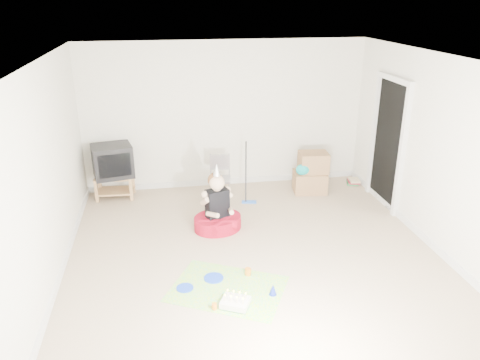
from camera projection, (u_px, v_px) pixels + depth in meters
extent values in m
plane|color=tan|center=(252.00, 250.00, 6.47)|extent=(5.00, 5.00, 0.00)
cube|color=black|center=(388.00, 145.00, 7.58)|extent=(0.02, 0.90, 2.05)
cube|color=#AC7E4E|center=(114.00, 177.00, 8.02)|extent=(0.66, 0.44, 0.03)
cube|color=#AC7E4E|center=(116.00, 191.00, 8.12)|extent=(0.66, 0.44, 0.03)
cube|color=#AC7E4E|center=(96.00, 191.00, 7.90)|extent=(0.05, 0.05, 0.40)
cube|color=#AC7E4E|center=(131.00, 190.00, 7.96)|extent=(0.05, 0.05, 0.40)
cube|color=#AC7E4E|center=(100.00, 184.00, 8.22)|extent=(0.05, 0.05, 0.40)
cube|color=#AC7E4E|center=(133.00, 182.00, 8.27)|extent=(0.05, 0.05, 0.40)
cube|color=black|center=(112.00, 161.00, 7.91)|extent=(0.74, 0.65, 0.55)
cube|color=#95959A|center=(220.00, 179.00, 7.91)|extent=(0.40, 0.39, 0.03)
cylinder|color=#95959A|center=(211.00, 179.00, 7.90)|extent=(0.02, 0.02, 0.79)
cylinder|color=#95959A|center=(229.00, 179.00, 7.91)|extent=(0.02, 0.02, 0.79)
cube|color=#976F49|center=(310.00, 182.00, 8.33)|extent=(0.62, 0.50, 0.37)
cube|color=#976F49|center=(313.00, 162.00, 8.23)|extent=(0.52, 0.43, 0.35)
ellipsoid|color=#0D9093|center=(303.00, 170.00, 8.10)|extent=(0.25, 0.17, 0.20)
cube|color=blue|center=(249.00, 202.00, 7.94)|extent=(0.26, 0.13, 0.03)
cylinder|color=black|center=(249.00, 175.00, 7.76)|extent=(0.09, 0.34, 0.98)
cube|color=#27763C|center=(353.00, 183.00, 8.75)|extent=(0.28, 0.32, 0.03)
cube|color=#A12235|center=(353.00, 181.00, 8.74)|extent=(0.25, 0.29, 0.03)
cube|color=beige|center=(353.00, 180.00, 8.73)|extent=(0.21, 0.27, 0.03)
cylinder|color=#A50F25|center=(218.00, 223.00, 7.04)|extent=(0.90, 0.90, 0.20)
cube|color=black|center=(217.00, 203.00, 6.92)|extent=(0.37, 0.27, 0.44)
sphere|color=#D3AC8C|center=(217.00, 183.00, 6.80)|extent=(0.29, 0.29, 0.23)
cone|color=white|center=(217.00, 170.00, 6.72)|extent=(0.12, 0.12, 0.18)
cube|color=#EE3299|center=(228.00, 289.00, 5.62)|extent=(1.61, 1.45, 0.01)
cube|color=silver|center=(235.00, 303.00, 5.29)|extent=(0.38, 0.36, 0.08)
cube|color=#3CAA5B|center=(235.00, 305.00, 5.31)|extent=(0.38, 0.36, 0.01)
cylinder|color=beige|center=(225.00, 298.00, 5.25)|extent=(0.01, 0.01, 0.07)
cylinder|color=beige|center=(231.00, 299.00, 5.23)|extent=(0.01, 0.01, 0.07)
cylinder|color=beige|center=(237.00, 301.00, 5.21)|extent=(0.01, 0.01, 0.07)
cylinder|color=beige|center=(243.00, 302.00, 5.19)|extent=(0.01, 0.01, 0.07)
cylinder|color=beige|center=(228.00, 293.00, 5.34)|extent=(0.01, 0.01, 0.07)
cylinder|color=beige|center=(234.00, 294.00, 5.32)|extent=(0.01, 0.01, 0.07)
cylinder|color=beige|center=(240.00, 295.00, 5.30)|extent=(0.01, 0.01, 0.07)
cylinder|color=beige|center=(246.00, 297.00, 5.28)|extent=(0.01, 0.01, 0.07)
cylinder|color=#173CBE|center=(214.00, 278.00, 5.82)|extent=(0.34, 0.34, 0.01)
cylinder|color=#173CBE|center=(185.00, 288.00, 5.62)|extent=(0.28, 0.28, 0.01)
cylinder|color=orange|center=(248.00, 272.00, 5.88)|extent=(0.09, 0.09, 0.09)
cylinder|color=orange|center=(214.00, 306.00, 5.24)|extent=(0.09, 0.09, 0.07)
cone|color=#1C2EC4|center=(273.00, 290.00, 5.48)|extent=(0.13, 0.13, 0.14)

